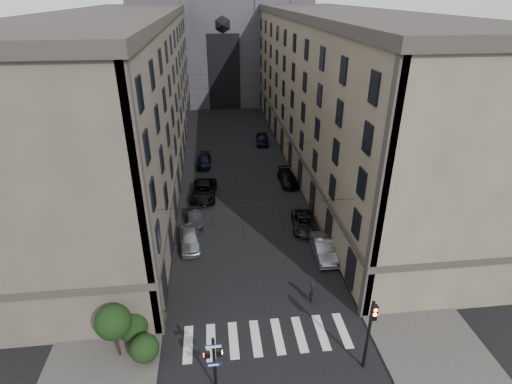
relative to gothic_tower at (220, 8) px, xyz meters
name	(u,v)px	position (x,y,z in m)	size (l,w,h in m)	color
sidewalk_left	(157,165)	(-10.50, -38.96, -17.72)	(7.00, 80.00, 0.15)	#383533
sidewalk_right	(311,159)	(10.50, -38.96, -17.72)	(7.00, 80.00, 0.15)	#383533
zebra_crossing	(267,337)	(0.00, -69.96, -17.79)	(11.00, 3.20, 0.01)	beige
building_left	(124,96)	(-13.44, -38.96, -8.45)	(13.60, 60.60, 18.85)	#4A4439
building_right	(337,91)	(13.44, -38.96, -8.45)	(13.60, 60.60, 18.85)	brown
gothic_tower	(220,8)	(0.00, 0.00, 0.00)	(35.00, 23.00, 58.00)	#2D2D33
pedestrian_signal_left	(214,360)	(-3.51, -73.46, -15.48)	(1.02, 0.38, 4.00)	black
traffic_light_right	(370,328)	(5.60, -73.04, -14.51)	(0.34, 0.50, 5.20)	black
shrub_cluster	(130,328)	(-8.72, -69.95, -16.00)	(3.90, 4.40, 3.90)	black
tram_wires	(234,111)	(0.00, -39.33, -10.55)	(14.00, 60.00, 0.43)	black
car_left_near	(190,239)	(-5.44, -58.48, -17.02)	(1.83, 4.56, 1.55)	gray
car_left_midnear	(195,217)	(-5.08, -54.33, -17.15)	(1.38, 3.95, 1.30)	black
car_left_midfar	(204,191)	(-4.20, -48.91, -16.99)	(2.69, 5.84, 1.62)	black
car_left_far	(204,161)	(-4.20, -39.56, -17.15)	(1.83, 4.50, 1.30)	black
car_right_near	(323,248)	(6.20, -61.33, -17.03)	(1.63, 4.68, 1.54)	slate
car_right_midnear	(304,222)	(5.50, -56.62, -17.15)	(2.16, 4.69, 1.30)	black
car_right_midfar	(288,178)	(5.86, -46.35, -17.10)	(1.96, 4.83, 1.40)	black
car_right_far	(262,139)	(4.62, -31.92, -17.03)	(1.80, 4.48, 1.53)	black
pedestrian	(312,292)	(3.80, -66.96, -16.87)	(0.68, 0.44, 1.86)	black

